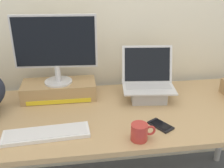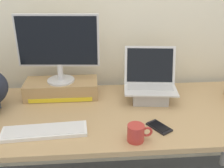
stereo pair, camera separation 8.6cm
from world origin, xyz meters
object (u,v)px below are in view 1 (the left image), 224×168
open_laptop (148,88)px  desktop_monitor (55,47)px  toner_box_yellow (59,90)px  external_keyboard (46,134)px  cell_phone (161,125)px  coffee_mug (140,132)px

open_laptop → desktop_monitor: bearing=177.6°
desktop_monitor → open_laptop: 0.64m
desktop_monitor → open_laptop: size_ratio=1.45×
toner_box_yellow → desktop_monitor: desktop_monitor is taller
desktop_monitor → external_keyboard: desktop_monitor is taller
cell_phone → toner_box_yellow: bearing=110.4°
toner_box_yellow → open_laptop: (0.58, -0.09, 0.02)m
toner_box_yellow → coffee_mug: toner_box_yellow is taller
coffee_mug → toner_box_yellow: bearing=128.1°
open_laptop → external_keyboard: (-0.63, -0.35, -0.06)m
open_laptop → cell_phone: open_laptop is taller
open_laptop → cell_phone: 0.35m
coffee_mug → open_laptop: bearing=70.4°
cell_phone → desktop_monitor: bearing=110.5°
toner_box_yellow → cell_phone: toner_box_yellow is taller
desktop_monitor → external_keyboard: size_ratio=1.15×
cell_phone → external_keyboard: bearing=148.3°
desktop_monitor → open_laptop: bearing=-4.1°
desktop_monitor → open_laptop: desktop_monitor is taller
open_laptop → external_keyboard: bearing=-144.8°
desktop_monitor → coffee_mug: size_ratio=4.03×
toner_box_yellow → desktop_monitor: 0.29m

